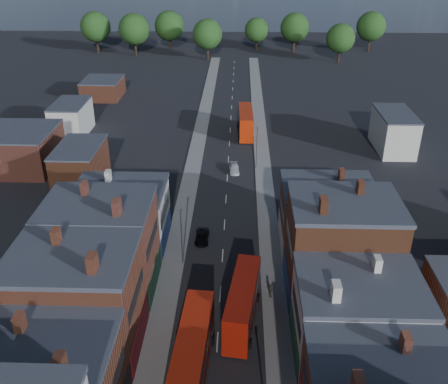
# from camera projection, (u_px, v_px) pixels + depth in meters

# --- Properties ---
(pavement_west) EXTENTS (3.00, 200.00, 0.12)m
(pavement_west) POSITION_uv_depth(u_px,v_px,m) (188.00, 193.00, 83.50)
(pavement_west) COLOR gray
(pavement_west) RESTS_ON ground
(pavement_east) EXTENTS (3.00, 200.00, 0.12)m
(pavement_east) POSITION_uv_depth(u_px,v_px,m) (265.00, 194.00, 83.12)
(pavement_east) COLOR gray
(pavement_east) RESTS_ON ground
(lamp_post_2) EXTENTS (0.25, 0.70, 8.12)m
(lamp_post_2) POSITION_uv_depth(u_px,v_px,m) (181.00, 233.00, 63.60)
(lamp_post_2) COLOR slate
(lamp_post_2) RESTS_ON ground
(lamp_post_3) EXTENTS (0.25, 0.70, 8.12)m
(lamp_post_3) POSITION_uv_depth(u_px,v_px,m) (257.00, 145.00, 89.85)
(lamp_post_3) COLOR slate
(lamp_post_3) RESTS_ON ground
(bus_0) EXTENTS (3.66, 12.55, 5.36)m
(bus_0) POSITION_uv_depth(u_px,v_px,m) (193.00, 351.00, 48.22)
(bus_0) COLOR #9D1B08
(bus_0) RESTS_ON ground
(bus_1) EXTENTS (4.24, 11.93, 5.04)m
(bus_1) POSITION_uv_depth(u_px,v_px,m) (243.00, 303.00, 54.79)
(bus_1) COLOR #A01609
(bus_1) RESTS_ON ground
(bus_2) EXTENTS (3.32, 12.38, 5.32)m
(bus_2) POSITION_uv_depth(u_px,v_px,m) (246.00, 122.00, 106.10)
(bus_2) COLOR #B12407
(bus_2) RESTS_ON ground
(car_2) EXTENTS (1.89, 4.07, 1.13)m
(car_2) POSITION_uv_depth(u_px,v_px,m) (202.00, 237.00, 70.35)
(car_2) COLOR black
(car_2) RESTS_ON ground
(car_3) EXTENTS (1.95, 4.24, 1.20)m
(car_3) POSITION_uv_depth(u_px,v_px,m) (234.00, 169.00, 90.55)
(car_3) COLOR white
(car_3) RESTS_ON ground
(ped_3) EXTENTS (0.52, 1.09, 1.84)m
(ped_3) POSITION_uv_depth(u_px,v_px,m) (270.00, 291.00, 59.23)
(ped_3) COLOR #514D45
(ped_3) RESTS_ON pavement_east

